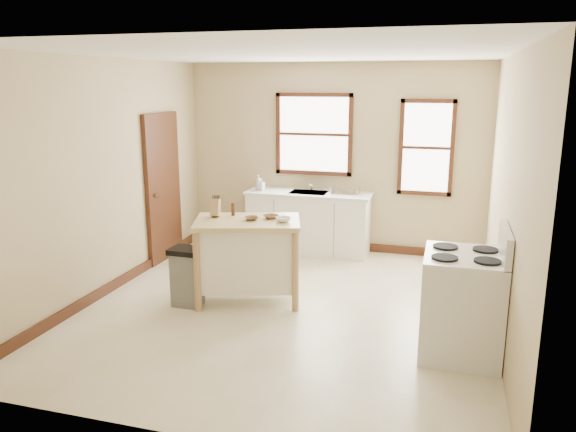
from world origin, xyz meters
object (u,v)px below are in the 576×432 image
object	(u,v)px
knife_block	(215,208)
bowl_a	(251,218)
pepper_grinder	(233,209)
dish_rack	(346,190)
soap_bottle_b	(261,184)
soap_bottle_a	(259,183)
bowl_c	(283,220)
kitchen_island	(248,260)
trash_bin	(187,277)
gas_stove	(463,291)
bowl_b	(271,217)

from	to	relation	value
knife_block	bowl_a	size ratio (longest dim) A/B	1.27
pepper_grinder	bowl_a	world-z (taller)	pepper_grinder
dish_rack	pepper_grinder	distance (m)	2.19
soap_bottle_b	soap_bottle_a	bearing A→B (deg)	159.42
soap_bottle_a	soap_bottle_b	size ratio (longest dim) A/B	1.21
soap_bottle_b	knife_block	distance (m)	1.98
soap_bottle_b	knife_block	world-z (taller)	knife_block
soap_bottle_a	bowl_c	bearing A→B (deg)	-52.09
kitchen_island	bowl_c	world-z (taller)	bowl_c
bowl_a	bowl_c	distance (m)	0.38
knife_block	trash_bin	distance (m)	0.85
dish_rack	kitchen_island	size ratio (longest dim) A/B	0.34
bowl_c	bowl_a	bearing A→B (deg)	-177.03
soap_bottle_a	kitchen_island	bearing A→B (deg)	-62.55
soap_bottle_a	gas_stove	world-z (taller)	gas_stove
kitchen_island	trash_bin	world-z (taller)	kitchen_island
soap_bottle_b	bowl_a	bearing A→B (deg)	-58.19
kitchen_island	bowl_c	bearing A→B (deg)	-13.22
dish_rack	pepper_grinder	bearing A→B (deg)	-124.16
soap_bottle_b	bowl_c	world-z (taller)	soap_bottle_b
soap_bottle_b	dish_rack	distance (m)	1.27
knife_block	trash_bin	world-z (taller)	knife_block
soap_bottle_a	trash_bin	xyz separation A→B (m)	(-0.04, -2.40, -0.69)
soap_bottle_a	dish_rack	xyz separation A→B (m)	(1.33, 0.05, -0.06)
trash_bin	kitchen_island	bearing A→B (deg)	29.90
soap_bottle_b	pepper_grinder	bearing A→B (deg)	-65.25
soap_bottle_a	knife_block	xyz separation A→B (m)	(0.17, -2.02, 0.04)
bowl_c	trash_bin	size ratio (longest dim) A/B	0.25
dish_rack	bowl_c	world-z (taller)	bowl_c
pepper_grinder	trash_bin	bearing A→B (deg)	-127.39
soap_bottle_b	pepper_grinder	size ratio (longest dim) A/B	1.22
soap_bottle_b	kitchen_island	world-z (taller)	soap_bottle_b
dish_rack	kitchen_island	bearing A→B (deg)	-116.86
kitchen_island	pepper_grinder	distance (m)	0.63
dish_rack	bowl_a	size ratio (longest dim) A/B	2.56
kitchen_island	trash_bin	size ratio (longest dim) A/B	1.74
kitchen_island	pepper_grinder	world-z (taller)	pepper_grinder
soap_bottle_b	trash_bin	bearing A→B (deg)	-76.31
bowl_a	knife_block	bearing A→B (deg)	175.42
bowl_a	pepper_grinder	bearing A→B (deg)	151.42
soap_bottle_a	bowl_a	bearing A→B (deg)	-61.33
bowl_b	gas_stove	bearing A→B (deg)	-21.51
soap_bottle_a	pepper_grinder	world-z (taller)	soap_bottle_a
bowl_b	trash_bin	world-z (taller)	bowl_b
bowl_b	trash_bin	distance (m)	1.18
trash_bin	knife_block	bearing A→B (deg)	62.70
knife_block	pepper_grinder	distance (m)	0.21
kitchen_island	bowl_c	size ratio (longest dim) A/B	7.03
kitchen_island	gas_stove	bearing A→B (deg)	-33.05
kitchen_island	trash_bin	distance (m)	0.72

